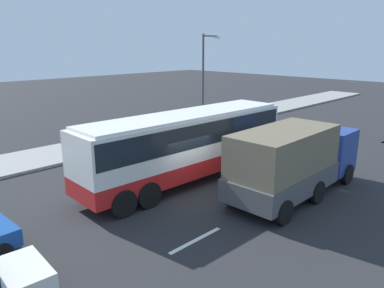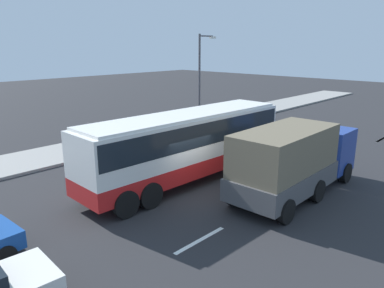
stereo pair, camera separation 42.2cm
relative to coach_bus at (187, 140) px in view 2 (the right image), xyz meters
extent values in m
plane|color=#28282B|center=(-0.99, -1.19, -2.08)|extent=(120.00, 120.00, 0.00)
cube|color=gray|center=(-0.99, 8.66, -2.00)|extent=(80.00, 4.00, 0.15)
cube|color=white|center=(-3.76, -4.23, -2.07)|extent=(2.40, 0.16, 0.01)
cube|color=white|center=(0.59, -4.23, -2.07)|extent=(2.40, 0.16, 0.01)
cube|color=white|center=(4.36, -4.23, -2.07)|extent=(2.40, 0.16, 0.01)
cube|color=white|center=(15.43, -4.23, -2.07)|extent=(2.40, 0.16, 0.01)
cube|color=white|center=(15.41, -4.23, -2.07)|extent=(2.40, 0.16, 0.01)
cube|color=red|center=(0.00, 0.00, -1.14)|extent=(11.27, 2.76, 0.77)
cube|color=white|center=(0.00, 0.00, 0.20)|extent=(11.27, 2.76, 1.90)
cube|color=black|center=(0.00, 0.00, 0.48)|extent=(11.04, 2.78, 1.05)
cube|color=black|center=(5.55, -0.17, 0.29)|extent=(0.19, 2.22, 1.52)
cube|color=white|center=(0.00, 0.00, 1.21)|extent=(10.81, 2.60, 0.12)
cylinder|color=black|center=(4.04, 1.03, -1.53)|extent=(1.11, 0.33, 1.10)
cylinder|color=black|center=(3.96, -1.28, -1.53)|extent=(1.11, 0.33, 1.10)
cylinder|color=black|center=(-3.16, 1.26, -1.53)|extent=(1.11, 0.33, 1.10)
cylinder|color=black|center=(-3.23, -1.06, -1.53)|extent=(1.11, 0.33, 1.10)
cylinder|color=black|center=(-4.36, 1.29, -1.53)|extent=(1.11, 0.33, 1.10)
cylinder|color=black|center=(-4.43, -1.02, -1.53)|extent=(1.11, 0.33, 1.10)
cube|color=navy|center=(5.04, -4.47, -0.57)|extent=(1.95, 2.48, 2.05)
cube|color=#4C4C4F|center=(1.16, -4.51, -1.15)|extent=(5.47, 2.52, 0.90)
cube|color=#6B604C|center=(1.16, -4.51, 0.16)|extent=(5.25, 2.42, 1.71)
cylinder|color=black|center=(5.09, -3.29, -1.60)|extent=(0.96, 0.29, 0.96)
cylinder|color=black|center=(5.11, -5.64, -1.60)|extent=(0.96, 0.29, 0.96)
cylinder|color=black|center=(2.01, -3.32, -1.60)|extent=(0.96, 0.29, 0.96)
cylinder|color=black|center=(2.03, -5.68, -1.60)|extent=(0.96, 0.29, 0.96)
cylinder|color=black|center=(-0.67, -3.35, -1.60)|extent=(0.96, 0.29, 0.96)
cylinder|color=black|center=(-0.65, -5.71, -1.60)|extent=(0.96, 0.29, 0.96)
cylinder|color=black|center=(-9.04, -2.28, -1.76)|extent=(0.65, 0.24, 0.64)
cylinder|color=black|center=(-8.84, -0.97, -1.76)|extent=(0.65, 0.23, 0.64)
cylinder|color=#38334C|center=(5.78, 7.54, -1.55)|extent=(0.14, 0.14, 0.75)
cylinder|color=#38334C|center=(5.68, 7.41, -1.55)|extent=(0.14, 0.14, 0.75)
cylinder|color=gold|center=(5.73, 7.47, -0.90)|extent=(0.32, 0.32, 0.56)
sphere|color=#9E7051|center=(5.73, 7.47, -0.52)|extent=(0.20, 0.20, 0.20)
cylinder|color=#47474C|center=(8.60, 7.04, 1.60)|extent=(0.16, 0.16, 7.06)
cylinder|color=#47474C|center=(9.34, 7.04, 4.98)|extent=(1.47, 0.10, 0.10)
cube|color=silver|center=(10.08, 7.04, 4.88)|extent=(0.50, 0.24, 0.16)
camera|label=1|loc=(-11.81, -12.05, 4.34)|focal=34.46mm
camera|label=2|loc=(-12.11, -11.74, 4.34)|focal=34.46mm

